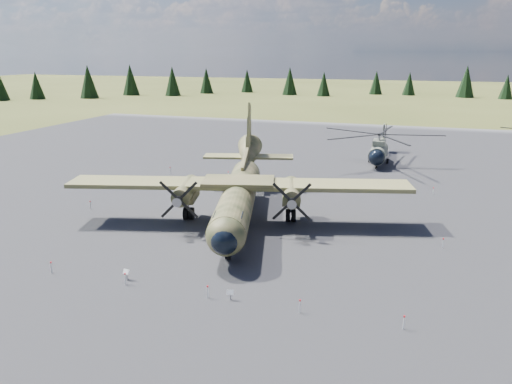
% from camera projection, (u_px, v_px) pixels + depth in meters
% --- Properties ---
extents(ground, '(500.00, 500.00, 0.00)m').
position_uv_depth(ground, '(247.00, 227.00, 44.71)').
color(ground, brown).
rests_on(ground, ground).
extents(apron, '(120.00, 120.00, 0.04)m').
position_uv_depth(apron, '(277.00, 197.00, 53.86)').
color(apron, '#59585D').
rests_on(apron, ground).
extents(transport_plane, '(30.54, 27.32, 10.15)m').
position_uv_depth(transport_plane, '(240.00, 188.00, 46.14)').
color(transport_plane, '#373E21').
rests_on(transport_plane, ground).
extents(helicopter_near, '(17.55, 20.58, 4.41)m').
position_uv_depth(helicopter_near, '(379.00, 142.00, 68.47)').
color(helicopter_near, slate).
rests_on(helicopter_near, ground).
extents(info_placard_left, '(0.51, 0.30, 0.75)m').
position_uv_depth(info_placard_left, '(126.00, 273.00, 34.19)').
color(info_placard_left, gray).
rests_on(info_placard_left, ground).
extents(info_placard_right, '(0.46, 0.26, 0.68)m').
position_uv_depth(info_placard_right, '(230.00, 293.00, 31.39)').
color(info_placard_right, gray).
rests_on(info_placard_right, ground).
extents(barrier_fence, '(33.12, 29.62, 0.85)m').
position_uv_depth(barrier_fence, '(242.00, 221.00, 44.64)').
color(barrier_fence, white).
rests_on(barrier_fence, ground).
extents(treeline, '(308.01, 309.17, 11.00)m').
position_uv_depth(treeline, '(246.00, 189.00, 38.53)').
color(treeline, black).
rests_on(treeline, ground).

